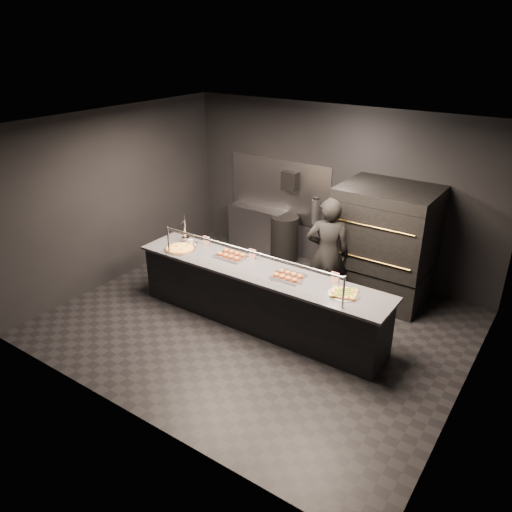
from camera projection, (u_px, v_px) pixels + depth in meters
name	position (u px, v px, depth m)	size (l,w,h in m)	color
room	(259.00, 232.00, 7.16)	(6.04, 6.00, 3.00)	black
service_counter	(258.00, 297.00, 7.54)	(4.10, 0.78, 1.37)	black
pizza_oven	(384.00, 243.00, 8.14)	(1.50, 1.23, 1.91)	black
prep_shelf	(257.00, 229.00, 10.11)	(1.20, 0.35, 0.90)	#99999E
towel_dispenser	(290.00, 181.00, 9.34)	(0.30, 0.20, 0.35)	black
fire_extinguisher	(315.00, 211.00, 9.27)	(0.14, 0.14, 0.51)	#B2B2B7
beer_tap	(185.00, 233.00, 8.26)	(0.13, 0.19, 0.51)	silver
round_pizza	(180.00, 249.00, 8.01)	(0.52, 0.52, 0.03)	silver
slider_tray_a	(231.00, 255.00, 7.75)	(0.48, 0.35, 0.08)	silver
slider_tray_b	(288.00, 276.00, 7.09)	(0.53, 0.45, 0.07)	silver
square_pizza	(344.00, 293.00, 6.66)	(0.43, 0.43, 0.05)	silver
condiment_jar	(192.00, 243.00, 8.10)	(0.17, 0.07, 0.11)	silver
tent_cards	(261.00, 256.00, 7.60)	(2.44, 0.04, 0.15)	white
trash_bin	(284.00, 238.00, 9.67)	(0.53, 0.53, 0.89)	black
worker	(327.00, 254.00, 7.85)	(0.68, 0.44, 1.85)	black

